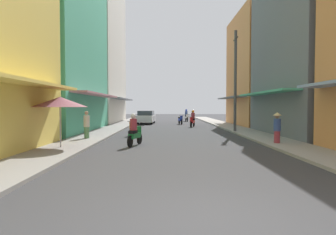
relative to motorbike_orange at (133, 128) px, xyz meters
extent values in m
plane|color=#38383A|center=(2.83, 4.54, -0.50)|extent=(100.84, 100.84, 0.00)
cube|color=gray|center=(-2.38, 4.54, -0.44)|extent=(2.14, 53.84, 0.12)
cube|color=#9E9991|center=(8.04, 4.54, -0.44)|extent=(2.14, 53.84, 0.12)
cube|color=#EFD159|center=(-2.94, -9.45, 2.30)|extent=(1.10, 10.66, 0.12)
cube|color=#4CB28C|center=(-6.44, 2.95, 7.73)|extent=(6.00, 11.52, 16.46)
cube|color=#B7727F|center=(-2.94, 2.95, 2.30)|extent=(1.10, 10.36, 0.12)
cube|color=silver|center=(-6.44, 15.37, 8.37)|extent=(6.00, 12.24, 17.74)
cube|color=slate|center=(-2.94, 15.37, 2.30)|extent=(1.10, 11.02, 0.12)
cube|color=slate|center=(12.11, -0.09, 5.79)|extent=(6.00, 9.57, 12.59)
cube|color=#4CB28C|center=(8.61, -0.09, 2.30)|extent=(1.10, 8.61, 0.12)
cube|color=#D88C4C|center=(12.11, 9.76, 5.01)|extent=(6.00, 9.20, 11.04)
cube|color=slate|center=(8.61, 9.76, 2.30)|extent=(1.10, 8.28, 0.12)
cylinder|color=black|center=(-0.07, -0.57, -0.22)|extent=(0.15, 0.57, 0.56)
cylinder|color=black|center=(0.08, 0.67, -0.22)|extent=(0.15, 0.57, 0.56)
cube|color=orange|center=(0.01, 0.10, 0.00)|extent=(0.40, 1.03, 0.24)
cube|color=black|center=(0.04, 0.30, 0.20)|extent=(0.35, 0.59, 0.14)
cylinder|color=orange|center=(-0.06, -0.44, 0.20)|extent=(0.28, 0.28, 0.45)
cylinder|color=black|center=(-0.06, -0.44, 0.45)|extent=(0.55, 0.10, 0.03)
cylinder|color=black|center=(3.82, 11.56, -0.22)|extent=(0.17, 0.57, 0.56)
cylinder|color=black|center=(3.62, 12.79, -0.22)|extent=(0.17, 0.57, 0.56)
cube|color=#1E38B7|center=(3.71, 12.22, 0.00)|extent=(0.44, 1.03, 0.24)
cube|color=black|center=(3.68, 12.42, 0.20)|extent=(0.37, 0.60, 0.14)
cylinder|color=#1E38B7|center=(3.80, 11.68, 0.20)|extent=(0.28, 0.28, 0.45)
cylinder|color=black|center=(3.80, 11.68, 0.45)|extent=(0.55, 0.12, 0.03)
cylinder|color=black|center=(4.86, 17.42, -0.22)|extent=(0.13, 0.56, 0.56)
cylinder|color=black|center=(4.74, 18.67, -0.22)|extent=(0.13, 0.56, 0.56)
cube|color=silver|center=(4.80, 18.09, 0.00)|extent=(0.37, 1.02, 0.24)
cube|color=black|center=(4.78, 18.29, 0.20)|extent=(0.33, 0.58, 0.14)
cylinder|color=silver|center=(4.85, 17.55, 0.20)|extent=(0.28, 0.28, 0.45)
cylinder|color=black|center=(4.85, 17.55, 0.45)|extent=(0.55, 0.08, 0.03)
cylinder|color=#334C8C|center=(4.78, 18.24, 0.55)|extent=(0.34, 0.34, 0.55)
sphere|color=#1E38B7|center=(4.78, 18.24, 0.95)|extent=(0.26, 0.26, 0.26)
cylinder|color=black|center=(0.81, -4.35, -0.22)|extent=(0.22, 0.56, 0.56)
cylinder|color=black|center=(0.48, -5.56, -0.22)|extent=(0.22, 0.56, 0.56)
cube|color=#197233|center=(0.63, -5.00, 0.00)|extent=(0.53, 1.04, 0.24)
cube|color=black|center=(0.58, -5.20, 0.20)|extent=(0.42, 0.61, 0.14)
cylinder|color=#197233|center=(0.78, -4.47, 0.20)|extent=(0.28, 0.28, 0.45)
cylinder|color=black|center=(0.78, -4.47, 0.45)|extent=(0.54, 0.17, 0.03)
cylinder|color=#99333F|center=(0.59, -5.15, 0.55)|extent=(0.34, 0.34, 0.55)
sphere|color=silver|center=(0.59, -5.15, 0.95)|extent=(0.26, 0.26, 0.26)
cylinder|color=black|center=(4.46, 7.38, -0.22)|extent=(0.24, 0.56, 0.56)
cylinder|color=black|center=(4.83, 8.57, -0.22)|extent=(0.24, 0.56, 0.56)
cube|color=red|center=(4.66, 8.03, 0.00)|extent=(0.56, 1.04, 0.24)
cube|color=black|center=(4.71, 8.22, 0.20)|extent=(0.43, 0.62, 0.14)
cylinder|color=red|center=(4.49, 7.50, 0.20)|extent=(0.28, 0.28, 0.45)
cylinder|color=black|center=(4.49, 7.50, 0.45)|extent=(0.53, 0.19, 0.03)
cylinder|color=#99333F|center=(4.70, 8.17, 0.55)|extent=(0.34, 0.34, 0.55)
sphere|color=orange|center=(4.70, 8.17, 0.95)|extent=(0.26, 0.26, 0.26)
cube|color=silver|center=(-0.04, 13.13, 0.10)|extent=(2.02, 4.20, 0.70)
cube|color=#333D47|center=(-0.05, 12.98, 0.65)|extent=(1.73, 2.20, 0.60)
cylinder|color=black|center=(-0.71, 14.43, -0.18)|extent=(0.22, 0.65, 0.64)
cylinder|color=black|center=(0.79, 14.33, -0.18)|extent=(0.22, 0.65, 0.64)
cylinder|color=black|center=(-0.87, 11.93, -0.18)|extent=(0.22, 0.65, 0.64)
cylinder|color=black|center=(0.63, 11.83, -0.18)|extent=(0.22, 0.65, 0.64)
cylinder|color=#598C59|center=(-2.33, -2.68, -0.12)|extent=(0.28, 0.28, 0.76)
cylinder|color=beige|center=(-2.33, -2.68, 0.58)|extent=(0.34, 0.34, 0.64)
sphere|color=tan|center=(-2.33, -2.68, 1.04)|extent=(0.22, 0.22, 0.22)
cylinder|color=#99333F|center=(7.63, -4.86, -0.15)|extent=(0.28, 0.28, 0.71)
cylinder|color=#334C8C|center=(7.63, -4.86, 0.51)|extent=(0.34, 0.34, 0.60)
sphere|color=#9E7256|center=(7.63, -4.86, 0.95)|extent=(0.22, 0.22, 0.22)
cone|color=#D1B77A|center=(7.63, -4.86, 1.05)|extent=(0.44, 0.44, 0.16)
cylinder|color=#99999E|center=(-2.51, -6.24, 0.58)|extent=(0.05, 0.05, 2.17)
cone|color=#8C4C59|center=(-2.51, -6.24, 1.61)|extent=(2.39, 2.39, 0.45)
cylinder|color=#4C4C4F|center=(7.22, 2.12, 3.21)|extent=(0.20, 0.20, 7.43)
cylinder|color=#3F382D|center=(7.22, 2.12, 6.32)|extent=(0.08, 1.20, 0.08)
camera|label=1|loc=(2.16, -19.02, 1.41)|focal=30.96mm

